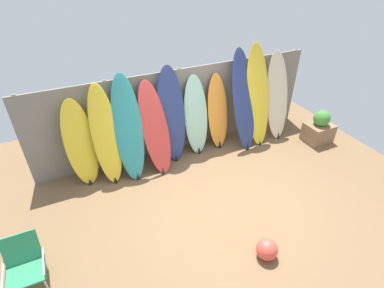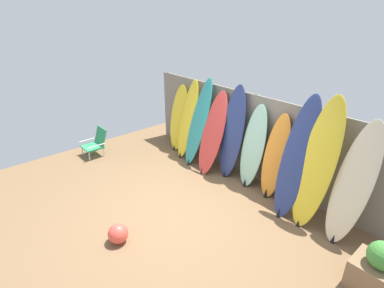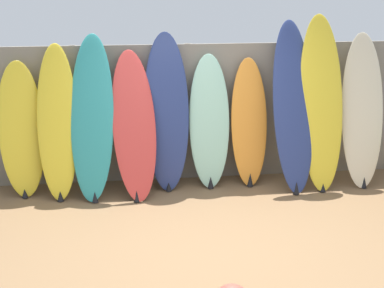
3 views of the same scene
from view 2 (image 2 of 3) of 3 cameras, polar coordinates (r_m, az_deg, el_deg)
name	(u,v)px [view 2 (image 2 of 3)]	position (r m, az deg, el deg)	size (l,w,h in m)	color
ground	(178,211)	(5.55, -2.65, -12.68)	(7.68, 7.68, 0.00)	brown
fence_back	(253,137)	(6.36, 11.46, 1.34)	(6.08, 0.11, 1.80)	gray
surfboard_yellow_0	(179,118)	(7.54, -2.55, 4.91)	(0.58, 0.45, 1.66)	yellow
surfboard_yellow_1	(188,120)	(7.13, -0.82, 4.62)	(0.50, 0.59, 1.86)	yellow
surfboard_teal_2	(198,123)	(6.80, 1.22, 4.08)	(0.60, 0.76, 1.97)	teal
surfboard_red_3	(213,134)	(6.47, 3.94, 1.96)	(0.61, 0.77, 1.77)	#D13D38
surfboard_navy_4	(232,133)	(6.28, 7.64, 2.12)	(0.56, 0.43, 1.98)	navy
surfboard_seafoam_5	(253,147)	(6.04, 11.53, -0.59)	(0.52, 0.41, 1.70)	#9ED6BC
surfboard_orange_6	(275,158)	(5.80, 15.54, -2.50)	(0.47, 0.41, 1.64)	orange
surfboard_navy_7	(297,158)	(5.33, 19.32, -2.60)	(0.55, 0.78, 2.11)	navy
surfboard_yellow_8	(318,164)	(5.18, 22.79, -3.55)	(0.56, 0.67, 2.18)	yellow
surfboard_cream_9	(353,184)	(5.09, 28.38, -6.80)	(0.60, 0.67, 1.94)	beige
beach_chair	(96,142)	(7.76, -17.80, 0.34)	(0.50, 0.54, 0.66)	silver
planter_box	(377,272)	(4.72, 31.80, -19.96)	(0.59, 0.49, 0.77)	#846647
beach_ball	(118,234)	(4.98, -13.91, -16.23)	(0.32, 0.32, 0.32)	#E54C3F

